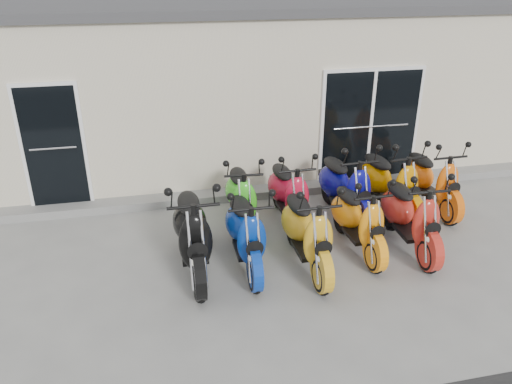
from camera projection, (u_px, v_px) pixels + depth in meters
ground at (264, 252)px, 7.71m from camera, size 80.00×80.00×0.00m
building at (214, 79)px, 11.65m from camera, size 14.00×6.00×3.20m
roof_cap at (211, 2)px, 10.95m from camera, size 14.20×6.20×0.16m
front_step at (240, 194)px, 9.47m from camera, size 14.00×0.40×0.15m
door_left at (53, 144)px, 8.49m from camera, size 1.07×0.08×2.22m
door_right at (370, 123)px, 9.61m from camera, size 2.02×0.08×2.22m
scooter_front_black at (192, 222)px, 6.93m from camera, size 0.78×2.12×1.57m
scooter_front_blue at (245, 223)px, 7.07m from camera, size 0.72×1.92×1.41m
scooter_front_orange_a at (307, 223)px, 7.05m from camera, size 0.73×1.97×1.45m
scooter_front_orange_b at (359, 211)px, 7.48m from camera, size 0.72×1.85×1.35m
scooter_front_red at (411, 207)px, 7.52m from camera, size 0.78×1.97×1.44m
scooter_back_green at (241, 190)px, 8.13m from camera, size 0.83×1.94×1.40m
scooter_back_red at (289, 185)px, 8.28m from camera, size 0.73×1.92×1.41m
scooter_back_blue at (346, 179)px, 8.39m from camera, size 0.84×2.07×1.51m
scooter_back_yellow at (390, 175)px, 8.55m from camera, size 0.92×2.10×1.51m
scooter_back_extra at (433, 172)px, 8.79m from camera, size 0.73×1.92×1.41m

